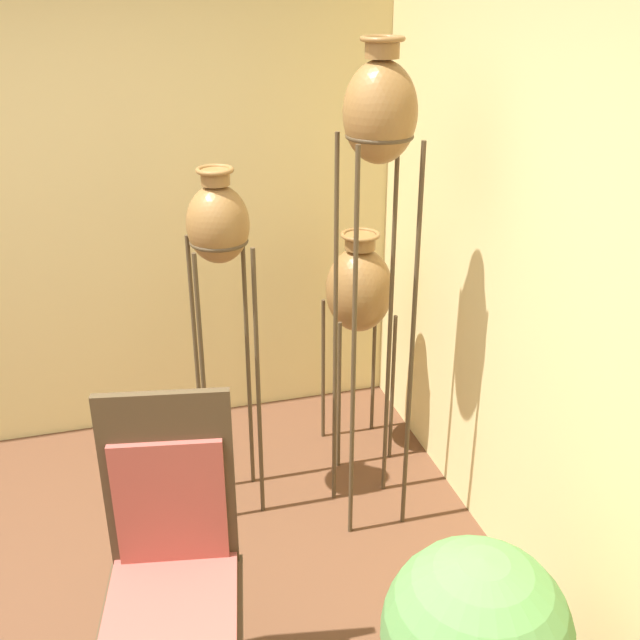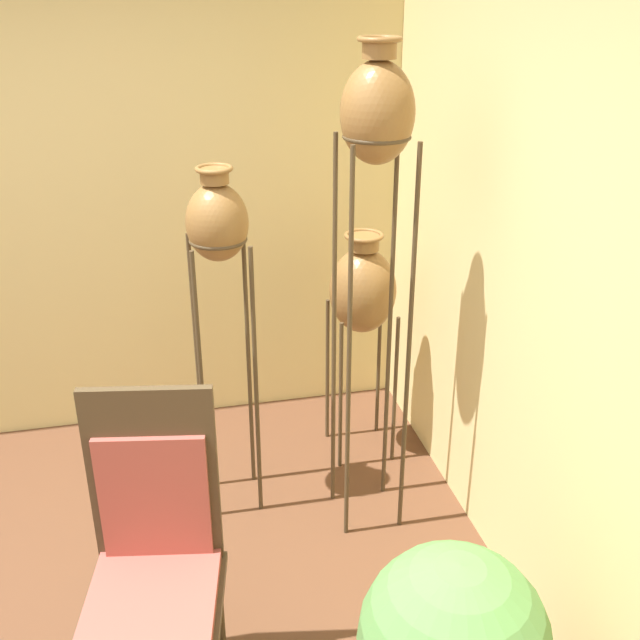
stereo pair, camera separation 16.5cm
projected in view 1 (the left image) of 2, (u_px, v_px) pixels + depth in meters
The scene contains 6 objects.
wall_back at pixel (15, 198), 3.69m from camera, with size 7.90×0.06×2.70m.
wall_right at pixel (605, 308), 2.45m from camera, with size 0.06×7.90×2.70m.
vase_stand_tall at pixel (380, 130), 2.87m from camera, with size 0.29×0.29×2.15m.
vase_stand_medium at pixel (219, 236), 3.12m from camera, with size 0.26×0.26×1.65m.
vase_stand_short at pixel (359, 291), 3.72m from camera, with size 0.33×0.33×1.22m.
chair at pixel (171, 555), 2.43m from camera, with size 0.53×0.55×1.16m.
Camera 1 is at (0.46, -1.91, 2.33)m, focal length 42.00 mm.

